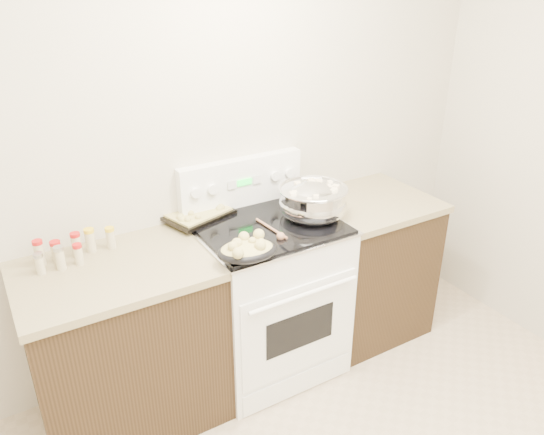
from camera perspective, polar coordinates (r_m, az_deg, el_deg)
room_shell at (r=1.34m, az=17.44°, el=2.27°), size 4.10×3.60×2.75m
counter_left at (r=2.87m, az=-15.43°, el=-13.02°), size 0.93×0.67×0.92m
counter_right at (r=3.48m, az=9.90°, el=-5.00°), size 0.73×0.67×0.92m
kitchen_range at (r=3.09m, az=-0.52°, el=-8.18°), size 0.78×0.73×1.22m
mixing_bowl at (r=2.92m, az=4.41°, el=1.71°), size 0.48×0.48×0.23m
roasting_pan at (r=2.51m, az=-2.71°, el=-3.46°), size 0.32×0.26×0.11m
baking_sheet at (r=2.96m, az=-7.92°, el=0.40°), size 0.41×0.34×0.06m
wooden_spoon at (r=2.74m, az=0.53°, el=-1.70°), size 0.05×0.27×0.04m
blue_ladle at (r=2.94m, az=6.16°, el=0.59°), size 0.11×0.26×0.09m
spice_jars at (r=2.71m, az=-20.93°, el=-3.21°), size 0.39×0.15×0.13m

